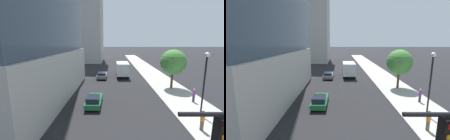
% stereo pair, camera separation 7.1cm
% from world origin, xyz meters
% --- Properties ---
extents(sidewalk, '(5.36, 120.00, 0.15)m').
position_xyz_m(sidewalk, '(8.92, 20.00, 0.07)').
color(sidewalk, '#B2AFA8').
rests_on(sidewalk, ground).
extents(construction_building, '(14.59, 14.93, 41.33)m').
position_xyz_m(construction_building, '(-10.67, 55.92, 18.65)').
color(construction_building, '#B2AFA8').
rests_on(construction_building, ground).
extents(street_lamp, '(0.44, 0.44, 6.36)m').
position_xyz_m(street_lamp, '(8.75, 13.14, 4.26)').
color(street_lamp, black).
rests_on(street_lamp, sidewalk).
extents(street_tree, '(3.90, 3.90, 6.11)m').
position_xyz_m(street_tree, '(9.30, 22.47, 4.30)').
color(street_tree, brown).
rests_on(street_tree, sidewalk).
extents(car_gray, '(1.91, 4.68, 1.34)m').
position_xyz_m(car_gray, '(-2.31, 29.41, 0.68)').
color(car_gray, slate).
rests_on(car_gray, ground).
extents(car_green, '(1.74, 4.07, 1.37)m').
position_xyz_m(car_green, '(-2.31, 15.75, 0.68)').
color(car_green, '#1E6638').
rests_on(car_green, ground).
extents(box_truck, '(2.46, 7.01, 3.09)m').
position_xyz_m(box_truck, '(1.94, 31.26, 1.76)').
color(box_truck, '#1E4799').
rests_on(box_truck, ground).
extents(pedestrian_orange_shirt, '(0.34, 0.34, 1.77)m').
position_xyz_m(pedestrian_orange_shirt, '(7.38, 10.56, 1.06)').
color(pedestrian_orange_shirt, brown).
rests_on(pedestrian_orange_shirt, sidewalk).
extents(pedestrian_purple_shirt, '(0.34, 0.34, 1.71)m').
position_xyz_m(pedestrian_purple_shirt, '(9.84, 16.66, 1.02)').
color(pedestrian_purple_shirt, '#38334C').
rests_on(pedestrian_purple_shirt, sidewalk).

